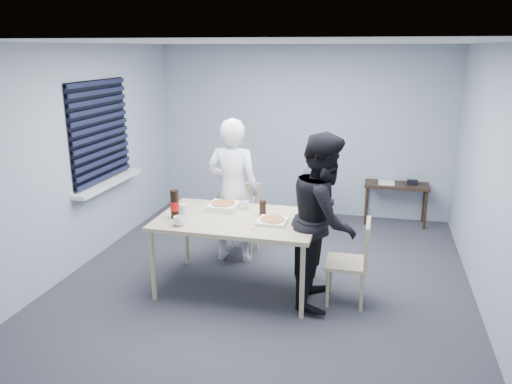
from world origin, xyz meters
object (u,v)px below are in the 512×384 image
(dining_table, at_px, (237,223))
(stool, at_px, (314,205))
(mug_b, at_px, (245,205))
(chair_right, at_px, (356,257))
(person_white, at_px, (233,191))
(soda_bottle, at_px, (175,205))
(side_table, at_px, (396,189))
(backpack, at_px, (314,184))
(mug_a, at_px, (179,221))
(person_black, at_px, (324,220))
(chair_far, at_px, (243,213))

(dining_table, distance_m, stool, 2.21)
(stool, distance_m, mug_b, 1.96)
(chair_right, bearing_deg, mug_b, 165.58)
(stool, bearing_deg, person_white, -120.52)
(stool, xyz_separation_m, soda_bottle, (-1.18, -2.26, 0.61))
(side_table, bearing_deg, backpack, -156.52)
(stool, relative_size, soda_bottle, 1.53)
(chair_right, xyz_separation_m, side_table, (0.45, 2.62, 0.02))
(side_table, xyz_separation_m, mug_a, (-2.21, -2.97, 0.33))
(chair_right, bearing_deg, backpack, 108.49)
(person_white, height_order, mug_b, person_white)
(chair_right, distance_m, soda_bottle, 1.95)
(backpack, bearing_deg, soda_bottle, -107.30)
(dining_table, relative_size, soda_bottle, 5.55)
(person_white, distance_m, mug_b, 0.51)
(mug_b, xyz_separation_m, soda_bottle, (-0.64, -0.45, 0.10))
(side_table, relative_size, mug_b, 9.22)
(side_table, distance_m, stool, 1.27)
(mug_a, height_order, mug_b, mug_a)
(person_white, xyz_separation_m, backpack, (0.81, 1.36, -0.22))
(backpack, xyz_separation_m, soda_bottle, (-1.18, -2.25, 0.30))
(person_black, bearing_deg, chair_right, -87.63)
(person_white, bearing_deg, mug_a, 77.77)
(side_table, distance_m, mug_a, 3.71)
(person_black, distance_m, soda_bottle, 1.56)
(mug_a, bearing_deg, soda_bottle, 121.98)
(person_white, relative_size, person_black, 1.00)
(dining_table, bearing_deg, person_white, 109.95)
(stool, relative_size, backpack, 1.10)
(backpack, bearing_deg, person_black, -69.65)
(stool, height_order, mug_a, mug_a)
(dining_table, relative_size, side_table, 1.82)
(dining_table, distance_m, person_white, 0.79)
(chair_far, distance_m, person_white, 0.48)
(side_table, bearing_deg, chair_right, -99.75)
(mug_a, xyz_separation_m, soda_bottle, (-0.13, 0.21, 0.10))
(backpack, xyz_separation_m, mug_b, (-0.54, -1.80, 0.20))
(person_black, distance_m, mug_b, 0.98)
(backpack, bearing_deg, stool, 100.42)
(dining_table, xyz_separation_m, stool, (0.54, 2.11, -0.41))
(person_white, distance_m, backpack, 1.60)
(chair_far, relative_size, stool, 1.93)
(chair_far, height_order, mug_b, mug_b)
(chair_far, xyz_separation_m, side_table, (1.93, 1.57, 0.02))
(chair_right, xyz_separation_m, mug_a, (-1.76, -0.35, 0.35))
(person_white, distance_m, soda_bottle, 0.97)
(dining_table, height_order, side_table, dining_table)
(person_black, xyz_separation_m, soda_bottle, (-1.56, -0.12, 0.08))
(mug_a, height_order, soda_bottle, soda_bottle)
(person_white, height_order, stool, person_white)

